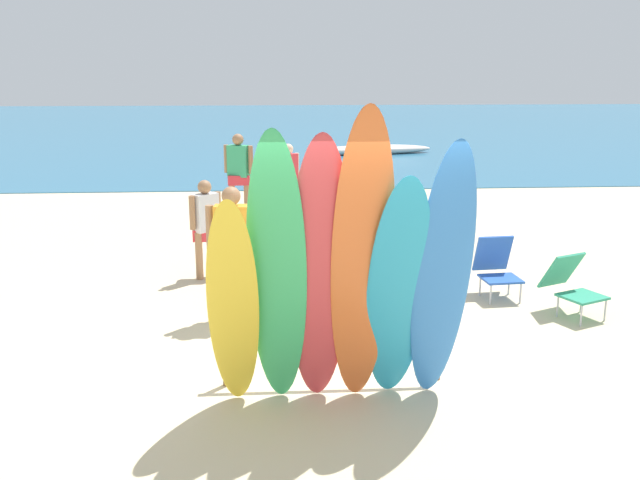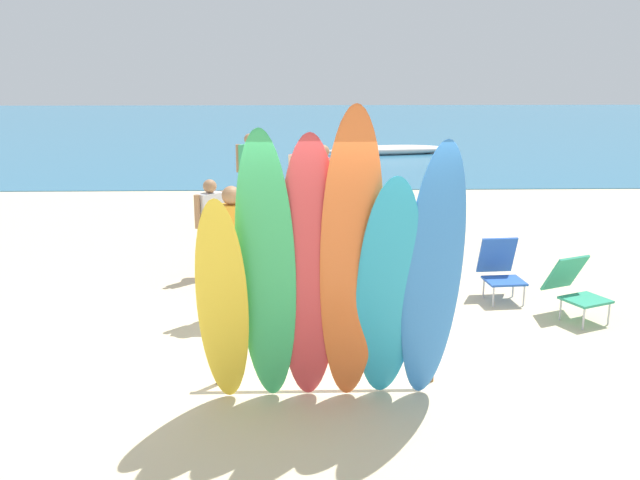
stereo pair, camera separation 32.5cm
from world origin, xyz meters
The scene contains 17 objects.
ground centered at (0.00, 14.00, 0.00)m, with size 60.00×60.00×0.00m, color beige.
ocean_water centered at (0.00, 31.23, 0.01)m, with size 60.00×40.00×0.02m, color teal.
surfboard_rack centered at (0.00, 0.00, 0.47)m, with size 2.24×0.07×0.61m.
surfboard_yellow_0 centered at (-0.94, -0.57, 1.03)m, with size 0.46×0.06×2.12m, color yellow.
surfboard_green_1 centered at (-0.54, -0.55, 1.31)m, with size 0.53×0.07×2.68m, color #38B266.
surfboard_red_2 centered at (-0.17, -0.52, 1.29)m, with size 0.56×0.08×2.63m, color #D13D42.
surfboard_orange_3 centered at (0.21, -0.59, 1.41)m, with size 0.56×0.06×2.88m, color orange.
surfboard_teal_4 centered at (0.54, -0.54, 1.12)m, with size 0.58×0.07×2.31m, color #289EC6.
surfboard_blue_5 centered at (0.93, -0.56, 1.27)m, with size 0.52×0.08×2.60m, color #337AD1.
beachgoer_near_rack centered at (-1.29, 8.20, 1.00)m, with size 0.61×0.37×1.73m.
beachgoer_by_water centered at (-0.26, 7.98, 0.89)m, with size 0.46×0.42×1.54m.
beachgoer_midbeach centered at (-1.08, 1.89, 0.97)m, with size 0.64×0.27×1.69m.
beachgoer_photographing centered at (0.17, 6.22, 0.98)m, with size 0.44×0.63×1.71m.
beachgoer_strolling centered at (-1.57, 3.74, 0.85)m, with size 0.44×0.40×1.48m.
beach_chair_red centered at (3.18, 1.79, 0.42)m, with size 0.77×0.89×0.79m.
beach_chair_blue centered at (2.47, 2.59, 0.43)m, with size 0.55×0.69×0.83m.
distant_boat centered at (2.93, 18.59, 0.16)m, with size 4.63×1.63×0.36m.
Camera 2 is at (-0.23, -6.51, 3.09)m, focal length 39.47 mm.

